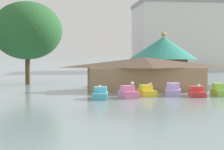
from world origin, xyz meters
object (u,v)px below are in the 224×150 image
at_px(pedal_boat_yellow, 147,91).
at_px(background_building_block, 191,37).
at_px(pedal_boat_red, 197,92).
at_px(pedal_boat_lavender, 173,91).
at_px(pedal_boat_lime, 220,91).
at_px(pedal_boat_pink, 128,93).
at_px(green_roof_pavilion, 163,57).
at_px(shoreline_tree_mid, 27,31).
at_px(pedal_boat_cyan, 100,94).
at_px(boathouse, 145,73).

height_order(pedal_boat_yellow, background_building_block, background_building_block).
bearing_deg(pedal_boat_red, pedal_boat_lavender, -99.53).
bearing_deg(pedal_boat_lavender, pedal_boat_lime, 99.33).
xyz_separation_m(pedal_boat_pink, pedal_boat_red, (7.85, 0.73, -0.09)).
distance_m(green_roof_pavilion, shoreline_tree_mid, 21.31).
distance_m(pedal_boat_cyan, pedal_boat_lime, 13.67).
xyz_separation_m(pedal_boat_lime, green_roof_pavilion, (-2.47, 15.04, 3.75)).
relative_size(pedal_boat_red, background_building_block, 0.10).
bearing_deg(pedal_boat_cyan, pedal_boat_lavender, 112.02).
bearing_deg(boathouse, shoreline_tree_mid, 143.55).
height_order(pedal_boat_cyan, pedal_boat_red, pedal_boat_cyan).
bearing_deg(pedal_boat_lime, background_building_block, 164.53).
height_order(boathouse, shoreline_tree_mid, shoreline_tree_mid).
distance_m(pedal_boat_cyan, pedal_boat_red, 10.92).
xyz_separation_m(pedal_boat_cyan, background_building_block, (32.34, 64.71, 9.19)).
height_order(pedal_boat_cyan, background_building_block, background_building_block).
bearing_deg(pedal_boat_yellow, boathouse, 162.40).
height_order(pedal_boat_cyan, boathouse, boathouse).
relative_size(pedal_boat_pink, pedal_boat_lavender, 0.84).
height_order(pedal_boat_red, background_building_block, background_building_block).
bearing_deg(pedal_boat_yellow, pedal_boat_pink, -59.28).
height_order(pedal_boat_cyan, pedal_boat_lime, pedal_boat_lime).
height_order(pedal_boat_pink, pedal_boat_lavender, pedal_boat_pink).
height_order(pedal_boat_red, pedal_boat_lime, pedal_boat_lime).
bearing_deg(green_roof_pavilion, pedal_boat_pink, -116.93).
bearing_deg(shoreline_tree_mid, green_roof_pavilion, -10.77).
bearing_deg(pedal_boat_cyan, background_building_block, 162.44).
relative_size(pedal_boat_cyan, pedal_boat_pink, 1.16).
relative_size(boathouse, shoreline_tree_mid, 1.22).
relative_size(pedal_boat_cyan, green_roof_pavilion, 0.29).
height_order(pedal_boat_red, shoreline_tree_mid, shoreline_tree_mid).
xyz_separation_m(pedal_boat_yellow, background_building_block, (26.93, 62.61, 9.20)).
bearing_deg(boathouse, pedal_boat_yellow, -100.62).
height_order(pedal_boat_yellow, pedal_boat_red, pedal_boat_yellow).
bearing_deg(pedal_boat_yellow, green_roof_pavilion, 150.95).
height_order(boathouse, green_roof_pavilion, green_roof_pavilion).
relative_size(pedal_boat_yellow, shoreline_tree_mid, 0.24).
bearing_deg(pedal_boat_lavender, pedal_boat_pink, -55.05).
relative_size(pedal_boat_pink, shoreline_tree_mid, 0.20).
distance_m(pedal_boat_pink, boathouse, 8.99).
bearing_deg(background_building_block, pedal_boat_pink, -114.45).
bearing_deg(green_roof_pavilion, pedal_boat_lavender, -100.71).
relative_size(pedal_boat_yellow, background_building_block, 0.09).
xyz_separation_m(pedal_boat_cyan, boathouse, (6.58, 8.34, 1.74)).
bearing_deg(pedal_boat_cyan, green_roof_pavilion, 154.53).
height_order(pedal_boat_lavender, shoreline_tree_mid, shoreline_tree_mid).
height_order(pedal_boat_cyan, pedal_boat_pink, pedal_boat_pink).
height_order(pedal_boat_yellow, pedal_boat_lavender, pedal_boat_yellow).
distance_m(boathouse, background_building_block, 62.42).
relative_size(boathouse, background_building_block, 0.49).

